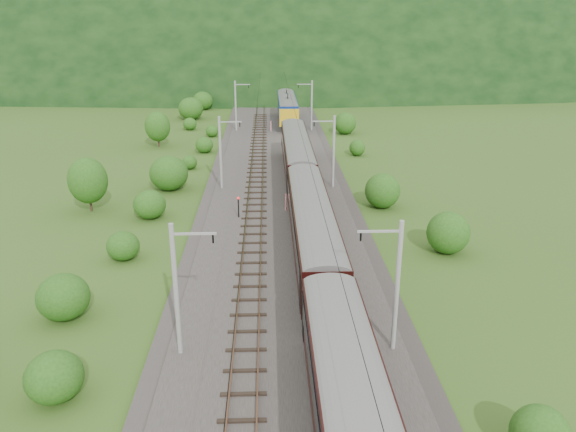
{
  "coord_description": "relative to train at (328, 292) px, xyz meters",
  "views": [
    {
      "loc": [
        -0.96,
        -28.02,
        18.97
      ],
      "look_at": [
        0.63,
        16.42,
        2.6
      ],
      "focal_mm": 35.0,
      "sensor_mm": 36.0,
      "label": 1
    }
  ],
  "objects": [
    {
      "name": "track_left",
      "position": [
        -4.8,
        9.32,
        -3.32
      ],
      "size": [
        2.4,
        220.0,
        0.27
      ],
      "color": "brown",
      "rests_on": "railbed"
    },
    {
      "name": "overhead_wires",
      "position": [
        -2.4,
        9.32,
        3.41
      ],
      "size": [
        4.83,
        198.0,
        0.03
      ],
      "color": "black",
      "rests_on": "ground"
    },
    {
      "name": "signal",
      "position": [
        -6.28,
        21.85,
        -2.2
      ],
      "size": [
        0.22,
        0.22,
        2.03
      ],
      "color": "black",
      "rests_on": "railbed"
    },
    {
      "name": "train",
      "position": [
        0.0,
        0.0,
        0.0
      ],
      "size": [
        3.14,
        150.06,
        5.46
      ],
      "color": "black",
      "rests_on": "ground"
    },
    {
      "name": "railbed",
      "position": [
        -2.4,
        9.32,
        -3.54
      ],
      "size": [
        14.0,
        220.0,
        0.3
      ],
      "primitive_type": "cube",
      "color": "#38332D",
      "rests_on": "ground"
    },
    {
      "name": "hazard_post_near",
      "position": [
        -2.9,
        62.41,
        -2.57
      ],
      "size": [
        0.18,
        0.18,
        1.64
      ],
      "primitive_type": "cylinder",
      "color": "red",
      "rests_on": "railbed"
    },
    {
      "name": "track_right",
      "position": [
        0.0,
        9.32,
        -3.32
      ],
      "size": [
        2.4,
        220.0,
        0.27
      ],
      "color": "brown",
      "rests_on": "railbed"
    },
    {
      "name": "ground",
      "position": [
        -2.4,
        -0.68,
        -3.69
      ],
      "size": [
        600.0,
        600.0,
        0.0
      ],
      "primitive_type": "plane",
      "color": "#335119",
      "rests_on": "ground"
    },
    {
      "name": "mountain_main",
      "position": [
        -2.4,
        259.32,
        -3.69
      ],
      "size": [
        504.0,
        360.0,
        244.0
      ],
      "primitive_type": "ellipsoid",
      "color": "black",
      "rests_on": "ground"
    },
    {
      "name": "mountain_ridge",
      "position": [
        -122.4,
        299.32,
        -3.69
      ],
      "size": [
        336.0,
        280.0,
        132.0
      ],
      "primitive_type": "ellipsoid",
      "color": "black",
      "rests_on": "ground"
    },
    {
      "name": "hazard_post_far",
      "position": [
        -1.69,
        23.65,
        -2.54
      ],
      "size": [
        0.18,
        0.18,
        1.7
      ],
      "primitive_type": "cylinder",
      "color": "red",
      "rests_on": "railbed"
    },
    {
      "name": "catenary_left",
      "position": [
        -8.52,
        31.32,
        0.81
      ],
      "size": [
        2.54,
        192.28,
        8.0
      ],
      "color": "gray",
      "rests_on": "railbed"
    },
    {
      "name": "vegetation_right",
      "position": [
        9.53,
        17.78,
        -2.23
      ],
      "size": [
        6.76,
        102.94,
        3.21
      ],
      "color": "#224B14",
      "rests_on": "ground"
    },
    {
      "name": "vegetation_left",
      "position": [
        -17.28,
        19.5,
        -1.5
      ],
      "size": [
        12.57,
        149.16,
        6.17
      ],
      "color": "#224B14",
      "rests_on": "ground"
    },
    {
      "name": "catenary_right",
      "position": [
        3.72,
        31.32,
        0.81
      ],
      "size": [
        2.54,
        192.28,
        8.0
      ],
      "color": "gray",
      "rests_on": "railbed"
    }
  ]
}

